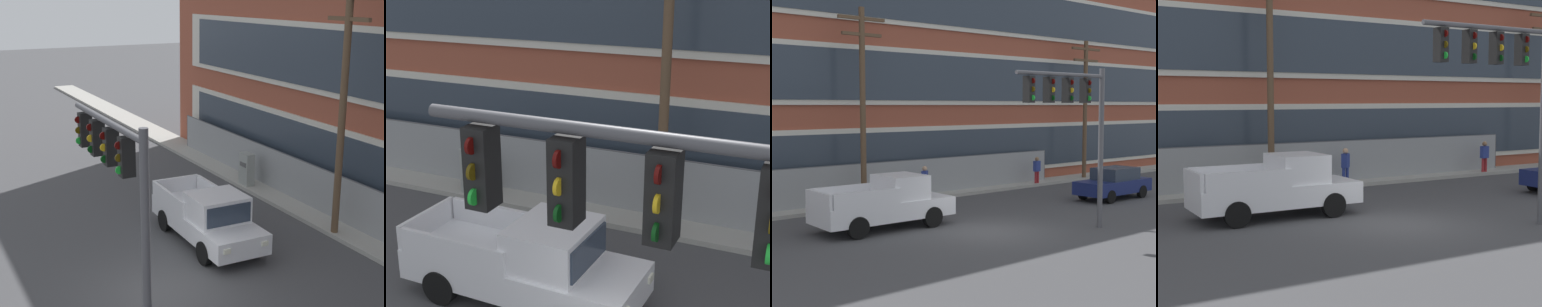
% 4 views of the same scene
% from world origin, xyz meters
% --- Properties ---
extents(sidewalk_building_side, '(80.00, 1.74, 0.16)m').
position_xyz_m(sidewalk_building_side, '(0.00, 7.99, 0.08)').
color(sidewalk_building_side, '#9E9B93').
rests_on(sidewalk_building_side, ground).
extents(chain_link_fence, '(26.85, 0.06, 1.96)m').
position_xyz_m(chain_link_fence, '(-1.31, 8.25, 1.00)').
color(chain_link_fence, gray).
rests_on(chain_link_fence, ground).
extents(traffic_signal_mast, '(4.66, 0.43, 6.06)m').
position_xyz_m(traffic_signal_mast, '(2.21, -2.16, 4.50)').
color(traffic_signal_mast, '#4C4C51').
rests_on(traffic_signal_mast, ground).
extents(pickup_truck_white, '(5.46, 2.18, 2.01)m').
position_xyz_m(pickup_truck_white, '(-2.62, 2.92, 0.95)').
color(pickup_truck_white, silver).
rests_on(pickup_truck_white, ground).
extents(utility_pole_near_corner, '(2.33, 0.26, 9.03)m').
position_xyz_m(utility_pole_near_corner, '(-1.01, 7.34, 4.96)').
color(utility_pole_near_corner, brown).
rests_on(utility_pole_near_corner, ground).
extents(electrical_cabinet, '(0.70, 0.44, 1.63)m').
position_xyz_m(electrical_cabinet, '(-7.19, 7.45, 0.82)').
color(electrical_cabinet, '#939993').
rests_on(electrical_cabinet, ground).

